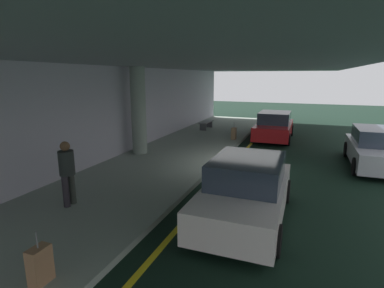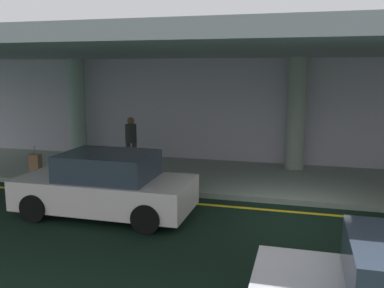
% 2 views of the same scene
% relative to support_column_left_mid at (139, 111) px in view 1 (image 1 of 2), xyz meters
% --- Properties ---
extents(ground_plane, '(60.00, 60.00, 0.00)m').
position_rel_support_column_left_mid_xyz_m(ground_plane, '(0.00, -4.56, -1.97)').
color(ground_plane, black).
extents(sidewalk, '(26.00, 4.20, 0.15)m').
position_rel_support_column_left_mid_xyz_m(sidewalk, '(0.00, -1.46, -1.90)').
color(sidewalk, gray).
rests_on(sidewalk, ground).
extents(lane_stripe_yellow, '(26.00, 0.14, 0.01)m').
position_rel_support_column_left_mid_xyz_m(lane_stripe_yellow, '(0.00, -4.08, -1.97)').
color(lane_stripe_yellow, yellow).
rests_on(lane_stripe_yellow, ground).
extents(support_column_left_mid, '(0.62, 0.62, 3.65)m').
position_rel_support_column_left_mid_xyz_m(support_column_left_mid, '(0.00, 0.00, 0.00)').
color(support_column_left_mid, gray).
rests_on(support_column_left_mid, sidewalk).
extents(ceiling_overhang, '(28.00, 13.20, 0.30)m').
position_rel_support_column_left_mid_xyz_m(ceiling_overhang, '(0.00, -1.96, 1.97)').
color(ceiling_overhang, '#91979D').
rests_on(ceiling_overhang, support_column_far_left).
extents(terminal_back_wall, '(26.00, 0.30, 3.80)m').
position_rel_support_column_left_mid_xyz_m(terminal_back_wall, '(0.00, 0.79, -0.07)').
color(terminal_back_wall, '#B5B1C0').
rests_on(terminal_back_wall, ground).
extents(car_red, '(4.10, 1.92, 1.50)m').
position_rel_support_column_left_mid_xyz_m(car_red, '(5.79, -5.02, -1.26)').
color(car_red, '#B0181D').
rests_on(car_red, ground).
extents(car_white, '(4.10, 1.92, 1.50)m').
position_rel_support_column_left_mid_xyz_m(car_white, '(-4.17, -5.41, -1.26)').
color(car_white, white).
rests_on(car_white, ground).
extents(car_silver, '(4.10, 1.92, 1.50)m').
position_rel_support_column_left_mid_xyz_m(car_silver, '(1.80, -9.24, -1.26)').
color(car_silver, silver).
rests_on(car_silver, ground).
extents(traveler_with_luggage, '(0.38, 0.38, 1.68)m').
position_rel_support_column_left_mid_xyz_m(traveler_with_luggage, '(-5.37, -1.10, -0.86)').
color(traveler_with_luggage, '#262128').
rests_on(traveler_with_luggage, sidewalk).
extents(suitcase_upright_primary, '(0.36, 0.22, 0.90)m').
position_rel_support_column_left_mid_xyz_m(suitcase_upright_primary, '(-7.91, -2.85, -1.51)').
color(suitcase_upright_primary, '#9B6D4B').
rests_on(suitcase_upright_primary, sidewalk).
extents(suitcase_upright_secondary, '(0.36, 0.22, 0.90)m').
position_rel_support_column_left_mid_xyz_m(suitcase_upright_secondary, '(4.27, -3.14, -1.51)').
color(suitcase_upright_secondary, '#916E4E').
rests_on(suitcase_upright_secondary, sidewalk).
extents(bench_metal, '(1.60, 0.50, 0.48)m').
position_rel_support_column_left_mid_xyz_m(bench_metal, '(6.82, -0.77, -1.47)').
color(bench_metal, slate).
rests_on(bench_metal, sidewalk).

